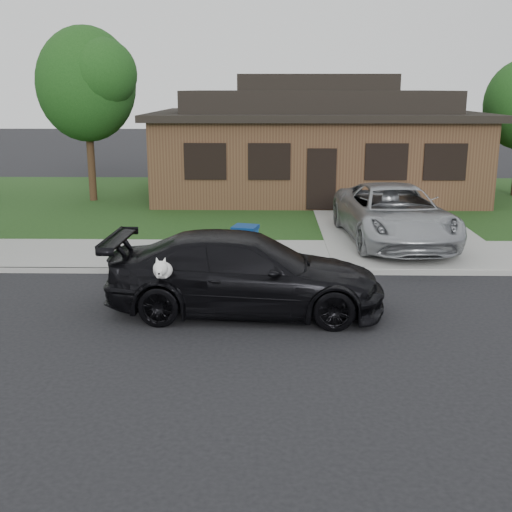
{
  "coord_description": "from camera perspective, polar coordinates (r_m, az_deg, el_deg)",
  "views": [
    {
      "loc": [
        2.19,
        -11.08,
        4.25
      ],
      "look_at": [
        1.95,
        0.96,
        1.1
      ],
      "focal_mm": 45.0,
      "sensor_mm": 36.0,
      "label": 1
    }
  ],
  "objects": [
    {
      "name": "tree_0",
      "position": [
        24.83,
        -14.57,
        14.73
      ],
      "size": [
        3.78,
        3.6,
        6.34
      ],
      "color": "#332114",
      "rests_on": "ground"
    },
    {
      "name": "curb",
      "position": [
        15.33,
        -7.11,
        -1.32
      ],
      "size": [
        60.0,
        0.12,
        0.12
      ],
      "primitive_type": "cube",
      "color": "gray",
      "rests_on": "ground"
    },
    {
      "name": "minivan",
      "position": [
        18.05,
        12.17,
        3.68
      ],
      "size": [
        2.97,
        5.76,
        1.55
      ],
      "primitive_type": "imported",
      "rotation": [
        0.0,
        0.0,
        0.07
      ],
      "color": "#A0A3A7",
      "rests_on": "driveway"
    },
    {
      "name": "driveway",
      "position": [
        21.83,
        11.2,
        3.33
      ],
      "size": [
        4.5,
        13.0,
        0.14
      ],
      "primitive_type": "cube",
      "color": "gray",
      "rests_on": "ground"
    },
    {
      "name": "recycling_bin",
      "position": [
        15.49,
        -0.96,
        1.01
      ],
      "size": [
        0.69,
        0.69,
        0.94
      ],
      "rotation": [
        0.0,
        0.0,
        -0.25
      ],
      "color": "#0D4A96",
      "rests_on": "sidewalk"
    },
    {
      "name": "sidewalk",
      "position": [
        16.76,
        -6.39,
        0.09
      ],
      "size": [
        60.0,
        3.0,
        0.12
      ],
      "primitive_type": "cube",
      "color": "gray",
      "rests_on": "ground"
    },
    {
      "name": "house",
      "position": [
        26.23,
        5.19,
        9.97
      ],
      "size": [
        12.6,
        8.6,
        4.65
      ],
      "color": "#422B1C",
      "rests_on": "ground"
    },
    {
      "name": "lawn",
      "position": [
        24.54,
        -4.0,
        4.8
      ],
      "size": [
        60.0,
        13.0,
        0.13
      ],
      "primitive_type": "cube",
      "color": "#193814",
      "rests_on": "ground"
    },
    {
      "name": "ground",
      "position": [
        12.07,
        -9.44,
        -6.17
      ],
      "size": [
        120.0,
        120.0,
        0.0
      ],
      "primitive_type": "plane",
      "color": "black",
      "rests_on": "ground"
    },
    {
      "name": "sedan",
      "position": [
        12.44,
        -0.95,
        -1.56
      ],
      "size": [
        5.44,
        2.6,
        1.55
      ],
      "rotation": [
        0.0,
        0.0,
        1.53
      ],
      "color": "black",
      "rests_on": "ground"
    }
  ]
}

